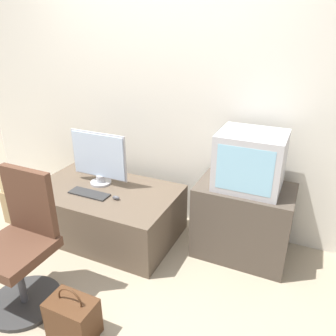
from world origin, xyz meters
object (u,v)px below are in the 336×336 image
Objects in this scene: crt_tv at (250,160)px; office_chair at (21,249)px; main_monitor at (99,158)px; keyboard at (89,194)px; mouse at (116,198)px; cardboard_box_lower at (22,207)px; book at (5,239)px; handbag at (73,318)px.

crt_tv reaches higher than office_chair.
main_monitor is 1.53× the size of keyboard.
crt_tv is at bearing 5.94° from main_monitor.
mouse is 0.07× the size of office_chair.
crt_tv is 2.21m from cardboard_box_lower.
cardboard_box_lower is at bearing -168.26° from crt_tv.
office_chair is at bearing -87.61° from keyboard.
mouse is 1.15m from book.
mouse is at bearing 105.15° from handbag.
handbag is at bearing -12.60° from office_chair.
main_monitor is 0.97m from cardboard_box_lower.
keyboard reaches higher than cardboard_box_lower.
handbag is at bearing -74.85° from mouse.
book is (-0.98, -0.39, -0.46)m from mouse.
cardboard_box_lower is at bearing 102.89° from book.
crt_tv reaches higher than book.
keyboard is 0.38× the size of office_chair.
main_monitor is 0.58× the size of office_chair.
mouse reaches higher than handbag.
mouse is (0.30, -0.20, -0.23)m from main_monitor.
mouse is at bearing -161.38° from crt_tv.
crt_tv is at bearing 11.74° from cardboard_box_lower.
cardboard_box_lower is at bearing -175.23° from mouse.
main_monitor is at bearing 115.99° from handbag.
crt_tv is (1.31, 0.14, 0.15)m from main_monitor.
office_chair reaches higher than keyboard.
cardboard_box_lower is at bearing -158.79° from main_monitor.
handbag is (0.48, -0.11, -0.29)m from office_chair.
handbag is 1.34m from book.
main_monitor reaches higher than mouse.
keyboard is 1.08× the size of cardboard_box_lower.
main_monitor is 2.66× the size of book.
mouse is 1.14m from crt_tv.
crt_tv is (1.01, 0.34, 0.39)m from mouse.
book is at bearing 157.04° from handbag.
main_monitor reaches higher than handbag.
crt_tv is 1.45× the size of cardboard_box_lower.
office_chair is at bearing 167.40° from handbag.
book is (-0.68, -0.59, -0.69)m from main_monitor.
keyboard is at bearing 27.22° from book.
crt_tv is 1.34× the size of handbag.
keyboard is 5.38× the size of mouse.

